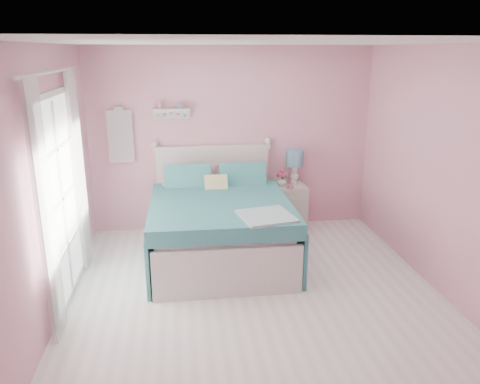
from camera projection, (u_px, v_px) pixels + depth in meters
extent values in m
plane|color=silver|center=(257.00, 301.00, 4.93)|extent=(4.50, 4.50, 0.00)
plane|color=pink|center=(232.00, 140.00, 6.69)|extent=(4.00, 0.00, 4.00)
plane|color=pink|center=(332.00, 299.00, 2.42)|extent=(4.00, 0.00, 4.00)
plane|color=pink|center=(45.00, 190.00, 4.30)|extent=(0.00, 4.50, 4.50)
plane|color=pink|center=(450.00, 175.00, 4.81)|extent=(0.00, 4.50, 4.50)
plane|color=white|center=(260.00, 42.00, 4.17)|extent=(4.50, 4.50, 0.00)
cube|color=silver|center=(220.00, 240.00, 5.92)|extent=(1.58, 2.07, 0.45)
cube|color=silver|center=(219.00, 218.00, 5.83)|extent=(1.52, 2.01, 0.16)
cube|color=silver|center=(213.00, 189.00, 6.80)|extent=(1.60, 0.07, 1.18)
cube|color=silver|center=(212.00, 148.00, 6.62)|extent=(1.66, 0.09, 0.06)
cube|color=silver|center=(228.00, 273.00, 4.93)|extent=(1.60, 0.06, 0.56)
cube|color=teal|center=(220.00, 209.00, 5.64)|extent=(1.69, 1.81, 0.18)
cube|color=pink|center=(187.00, 182.00, 6.39)|extent=(0.68, 0.28, 0.43)
cube|color=pink|center=(241.00, 180.00, 6.48)|extent=(0.68, 0.28, 0.43)
cube|color=#CCBC59|center=(216.00, 186.00, 6.17)|extent=(0.30, 0.22, 0.31)
cube|color=beige|center=(289.00, 207.00, 6.84)|extent=(0.46, 0.43, 0.66)
cube|color=silver|center=(293.00, 198.00, 6.59)|extent=(0.40, 0.02, 0.16)
sphere|color=white|center=(293.00, 198.00, 6.57)|extent=(0.03, 0.03, 0.03)
cylinder|color=white|center=(294.00, 183.00, 6.80)|extent=(0.16, 0.16, 0.02)
cylinder|color=white|center=(294.00, 174.00, 6.76)|extent=(0.08, 0.08, 0.28)
cylinder|color=#6693AB|center=(295.00, 158.00, 6.69)|extent=(0.25, 0.25, 0.23)
imported|color=silver|center=(282.00, 181.00, 6.71)|extent=(0.14, 0.14, 0.14)
imported|color=#C5848B|center=(290.00, 186.00, 6.59)|extent=(0.11, 0.11, 0.07)
sphere|color=#DC4B77|center=(282.00, 171.00, 6.67)|extent=(0.06, 0.06, 0.06)
sphere|color=#DC4B77|center=(284.00, 173.00, 6.70)|extent=(0.06, 0.06, 0.06)
sphere|color=#DC4B77|center=(279.00, 173.00, 6.68)|extent=(0.06, 0.06, 0.06)
sphere|color=#DC4B77|center=(284.00, 176.00, 6.66)|extent=(0.06, 0.06, 0.06)
sphere|color=#DC4B77|center=(280.00, 175.00, 6.66)|extent=(0.06, 0.06, 0.06)
cube|color=silver|center=(171.00, 110.00, 6.37)|extent=(0.50, 0.14, 0.04)
cube|color=silver|center=(172.00, 115.00, 6.45)|extent=(0.50, 0.03, 0.12)
cylinder|color=#D18C99|center=(160.00, 105.00, 6.34)|extent=(0.06, 0.06, 0.10)
cube|color=#6693AB|center=(180.00, 106.00, 6.38)|extent=(0.08, 0.06, 0.07)
cube|color=white|center=(120.00, 136.00, 6.40)|extent=(0.34, 0.03, 0.72)
cube|color=silver|center=(49.00, 95.00, 4.44)|extent=(0.04, 1.32, 0.06)
cube|color=silver|center=(72.00, 292.00, 5.06)|extent=(0.04, 1.32, 0.06)
cube|color=silver|center=(45.00, 224.00, 4.16)|extent=(0.04, 0.06, 2.10)
cube|color=silver|center=(74.00, 185.00, 5.36)|extent=(0.04, 0.06, 2.10)
cube|color=white|center=(61.00, 199.00, 4.75)|extent=(0.02, 1.20, 2.04)
cube|color=white|center=(46.00, 214.00, 4.02)|extent=(0.04, 0.40, 2.32)
cube|color=white|center=(79.00, 172.00, 5.43)|extent=(0.04, 0.40, 2.32)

